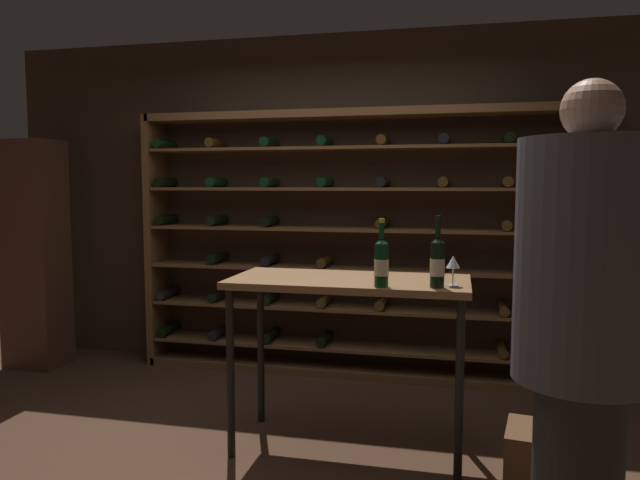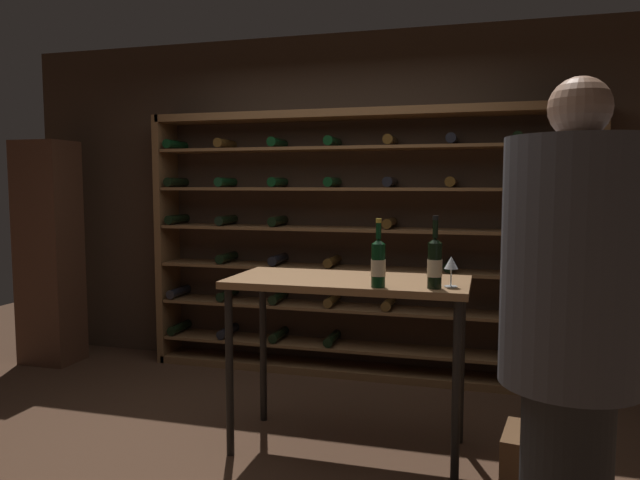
{
  "view_description": "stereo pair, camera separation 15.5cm",
  "coord_description": "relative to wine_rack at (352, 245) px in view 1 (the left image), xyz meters",
  "views": [
    {
      "loc": [
        0.96,
        -3.06,
        1.51
      ],
      "look_at": [
        0.18,
        0.26,
        1.2
      ],
      "focal_mm": 33.42,
      "sensor_mm": 36.0,
      "label": 1
    },
    {
      "loc": [
        1.11,
        -3.02,
        1.51
      ],
      "look_at": [
        0.18,
        0.26,
        1.2
      ],
      "focal_mm": 33.42,
      "sensor_mm": 36.0,
      "label": 2
    }
  ],
  "objects": [
    {
      "name": "wine_bottle_red_label",
      "position": [
        0.43,
        -1.57,
        0.07
      ],
      "size": [
        0.08,
        0.08,
        0.35
      ],
      "color": "black",
      "rests_on": "tasting_table"
    },
    {
      "name": "wine_rack",
      "position": [
        0.0,
        0.0,
        0.0
      ],
      "size": [
        3.46,
        0.32,
        2.09
      ],
      "color": "brown",
      "rests_on": "ground"
    },
    {
      "name": "wine_glass_stemmed_center",
      "position": [
        0.79,
        -1.46,
        0.06
      ],
      "size": [
        0.07,
        0.07,
        0.16
      ],
      "color": "silver",
      "rests_on": "tasting_table"
    },
    {
      "name": "wine_bottle_gold_foil",
      "position": [
        0.72,
        -1.53,
        0.08
      ],
      "size": [
        0.08,
        0.08,
        0.37
      ],
      "color": "black",
      "rests_on": "tasting_table"
    },
    {
      "name": "ground_plane",
      "position": [
        -0.14,
        -1.53,
        -1.04
      ],
      "size": [
        9.49,
        9.49,
        0.0
      ],
      "primitive_type": "plane",
      "color": "#472D1E"
    },
    {
      "name": "wine_crate",
      "position": [
        1.31,
        -1.61,
        -0.89
      ],
      "size": [
        0.52,
        0.41,
        0.31
      ],
      "primitive_type": "cube",
      "rotation": [
        0.0,
        0.0,
        -0.15
      ],
      "color": "brown",
      "rests_on": "ground"
    },
    {
      "name": "display_cabinet",
      "position": [
        -2.6,
        -0.36,
        -0.1
      ],
      "size": [
        0.44,
        0.36,
        1.88
      ],
      "primitive_type": "cube",
      "color": "#4C2D1E",
      "rests_on": "ground"
    },
    {
      "name": "person_bystander_red_print",
      "position": [
        1.26,
        -2.33,
        -0.01
      ],
      "size": [
        0.49,
        0.49,
        1.88
      ],
      "rotation": [
        0.0,
        0.0,
        -0.62
      ],
      "color": "#292929",
      "rests_on": "ground"
    },
    {
      "name": "back_wall",
      "position": [
        -0.14,
        0.21,
        0.32
      ],
      "size": [
        5.79,
        0.1,
        2.72
      ],
      "primitive_type": "cube",
      "color": "#3D2B1E",
      "rests_on": "ground"
    },
    {
      "name": "tasting_table",
      "position": [
        0.22,
        -1.33,
        -0.16
      ],
      "size": [
        1.33,
        0.62,
        0.99
      ],
      "color": "brown",
      "rests_on": "ground"
    }
  ]
}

